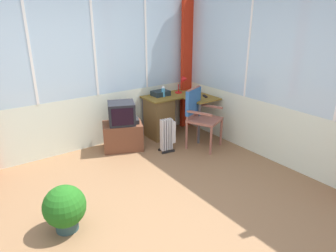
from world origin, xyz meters
TOP-DOWN VIEW (x-y plane):
  - ground at (0.00, 0.00)m, footprint 5.74×5.39m
  - north_window_panel at (0.00, 2.23)m, footprint 4.74×0.07m
  - east_window_panel at (2.40, 0.00)m, footprint 0.07×4.39m
  - curtain_corner at (2.27, 2.10)m, footprint 0.28×0.10m
  - desk at (1.53, 1.89)m, footprint 1.10×0.97m
  - desk_lamp at (2.04, 1.91)m, footprint 0.23×0.20m
  - tv_remote at (2.18, 1.46)m, footprint 0.10×0.16m
  - spray_bottle at (1.58, 1.90)m, footprint 0.06×0.06m
  - paper_tray at (1.58, 2.00)m, footprint 0.30×0.23m
  - wooden_armchair at (1.80, 1.20)m, footprint 0.63×0.64m
  - tv_on_stand at (0.70, 1.82)m, footprint 0.76×0.65m
  - space_heater at (1.25, 1.30)m, footprint 0.28×0.20m
  - potted_plant at (-0.75, 0.33)m, footprint 0.44×0.44m

SIDE VIEW (x-z plane):
  - ground at x=0.00m, z-range -0.06..0.00m
  - potted_plant at x=-0.75m, z-range 0.02..0.53m
  - space_heater at x=1.25m, z-range 0.01..0.57m
  - tv_on_stand at x=0.70m, z-range -0.05..0.76m
  - desk at x=1.53m, z-range 0.03..0.78m
  - wooden_armchair at x=1.80m, z-range 0.14..1.14m
  - tv_remote at x=2.18m, z-range 0.75..0.77m
  - paper_tray at x=1.58m, z-range 0.75..0.84m
  - spray_bottle at x=1.58m, z-range 0.74..0.96m
  - desk_lamp at x=2.04m, z-range 0.79..1.12m
  - curtain_corner at x=2.27m, z-range 0.00..2.55m
  - east_window_panel at x=2.40m, z-range 0.00..2.65m
  - north_window_panel at x=0.00m, z-range 0.00..2.65m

